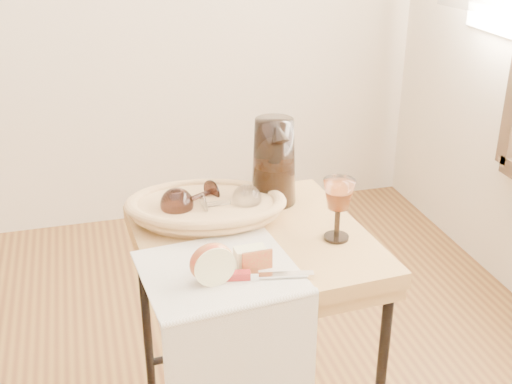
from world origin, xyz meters
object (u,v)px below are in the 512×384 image
object	(u,v)px
wine_goblet	(338,210)
pitcher	(274,161)
goblet_lying_a	(192,199)
apple_half	(211,262)
goblet_lying_b	(228,202)
tea_towel	(219,271)
side_table	(254,352)
table_knife	(258,275)
bread_basket	(206,209)

from	to	relation	value
wine_goblet	pitcher	bearing A→B (deg)	109.44
pitcher	wine_goblet	xyz separation A→B (m)	(0.08, -0.23, -0.04)
goblet_lying_a	apple_half	world-z (taller)	same
goblet_lying_a	goblet_lying_b	distance (m)	0.09
tea_towel	apple_half	distance (m)	0.06
side_table	goblet_lying_b	world-z (taller)	goblet_lying_b
apple_half	wine_goblet	bearing A→B (deg)	11.86
apple_half	table_knife	size ratio (longest dim) A/B	0.44
side_table	goblet_lying_a	distance (m)	0.42
wine_goblet	goblet_lying_b	bearing A→B (deg)	144.39
tea_towel	goblet_lying_a	world-z (taller)	goblet_lying_a
side_table	tea_towel	xyz separation A→B (m)	(-0.11, -0.13, 0.33)
apple_half	table_knife	xyz separation A→B (m)	(0.09, -0.02, -0.03)
goblet_lying_a	pitcher	xyz separation A→B (m)	(0.21, 0.04, 0.06)
apple_half	table_knife	bearing A→B (deg)	-17.15
apple_half	goblet_lying_b	bearing A→B (deg)	62.81
goblet_lying_a	pitcher	bearing A→B (deg)	162.36
goblet_lying_a	goblet_lying_b	bearing A→B (deg)	128.36
apple_half	pitcher	bearing A→B (deg)	48.46
pitcher	wine_goblet	bearing A→B (deg)	-76.48
bread_basket	table_knife	xyz separation A→B (m)	(0.05, -0.29, -0.01)
bread_basket	goblet_lying_b	bearing A→B (deg)	-10.06
tea_towel	pitcher	xyz separation A→B (m)	(0.21, 0.30, 0.11)
tea_towel	bread_basket	world-z (taller)	bread_basket
apple_half	side_table	bearing A→B (deg)	44.47
goblet_lying_a	apple_half	xyz separation A→B (m)	(-0.02, -0.29, -0.00)
goblet_lying_b	wine_goblet	bearing A→B (deg)	-38.75
tea_towel	goblet_lying_b	distance (m)	0.24
tea_towel	bread_basket	size ratio (longest dim) A/B	0.93
bread_basket	pitcher	world-z (taller)	pitcher
goblet_lying_b	table_knife	bearing A→B (deg)	-93.99
side_table	apple_half	distance (m)	0.43
side_table	table_knife	bearing A→B (deg)	-102.61
goblet_lying_a	table_knife	distance (m)	0.32
bread_basket	pitcher	bearing A→B (deg)	28.14
pitcher	apple_half	xyz separation A→B (m)	(-0.23, -0.33, -0.06)
goblet_lying_a	wine_goblet	size ratio (longest dim) A/B	0.87
table_knife	wine_goblet	bearing A→B (deg)	40.05
side_table	tea_towel	size ratio (longest dim) A/B	2.09
goblet_lying_b	table_knife	world-z (taller)	goblet_lying_b
side_table	wine_goblet	xyz separation A→B (m)	(0.18, -0.06, 0.40)
goblet_lying_b	table_knife	xyz separation A→B (m)	(-0.00, -0.28, -0.03)
side_table	pitcher	bearing A→B (deg)	59.90
apple_half	bread_basket	bearing A→B (deg)	73.75
side_table	bread_basket	size ratio (longest dim) A/B	1.94
table_knife	goblet_lying_a	bearing A→B (deg)	114.49
table_knife	pitcher	bearing A→B (deg)	79.26
tea_towel	goblet_lying_b	bearing A→B (deg)	66.43
side_table	wine_goblet	distance (m)	0.44
side_table	table_knife	world-z (taller)	table_knife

